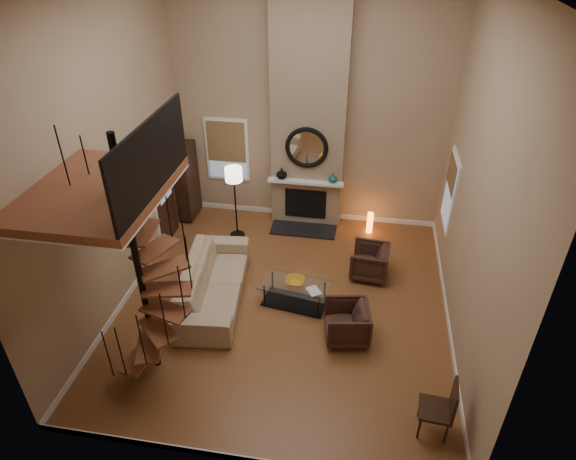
% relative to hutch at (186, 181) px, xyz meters
% --- Properties ---
extents(ground, '(6.00, 6.50, 0.01)m').
position_rel_hutch_xyz_m(ground, '(2.81, -2.78, -0.95)').
color(ground, '#975D30').
rests_on(ground, ground).
extents(back_wall, '(6.00, 0.02, 5.50)m').
position_rel_hutch_xyz_m(back_wall, '(2.81, 0.47, 1.80)').
color(back_wall, tan).
rests_on(back_wall, ground).
extents(front_wall, '(6.00, 0.02, 5.50)m').
position_rel_hutch_xyz_m(front_wall, '(2.81, -6.03, 1.80)').
color(front_wall, tan).
rests_on(front_wall, ground).
extents(left_wall, '(0.02, 6.50, 5.50)m').
position_rel_hutch_xyz_m(left_wall, '(-0.19, -2.78, 1.80)').
color(left_wall, tan).
rests_on(left_wall, ground).
extents(right_wall, '(0.02, 6.50, 5.50)m').
position_rel_hutch_xyz_m(right_wall, '(5.81, -2.78, 1.80)').
color(right_wall, tan).
rests_on(right_wall, ground).
extents(baseboard_back, '(6.00, 0.02, 0.12)m').
position_rel_hutch_xyz_m(baseboard_back, '(2.81, 0.46, -0.89)').
color(baseboard_back, white).
rests_on(baseboard_back, ground).
extents(baseboard_front, '(6.00, 0.02, 0.12)m').
position_rel_hutch_xyz_m(baseboard_front, '(2.81, -6.02, -0.89)').
color(baseboard_front, white).
rests_on(baseboard_front, ground).
extents(baseboard_left, '(0.02, 6.50, 0.12)m').
position_rel_hutch_xyz_m(baseboard_left, '(-0.18, -2.78, -0.89)').
color(baseboard_left, white).
rests_on(baseboard_left, ground).
extents(baseboard_right, '(0.02, 6.50, 0.12)m').
position_rel_hutch_xyz_m(baseboard_right, '(5.80, -2.78, -0.89)').
color(baseboard_right, white).
rests_on(baseboard_right, ground).
extents(chimney_breast, '(1.60, 0.38, 5.50)m').
position_rel_hutch_xyz_m(chimney_breast, '(2.81, 0.28, 1.80)').
color(chimney_breast, '#90785E').
rests_on(chimney_breast, ground).
extents(hearth, '(1.50, 0.60, 0.04)m').
position_rel_hutch_xyz_m(hearth, '(2.81, -0.21, -0.93)').
color(hearth, black).
rests_on(hearth, ground).
extents(firebox, '(0.95, 0.02, 0.72)m').
position_rel_hutch_xyz_m(firebox, '(2.81, 0.08, -0.40)').
color(firebox, black).
rests_on(firebox, chimney_breast).
extents(mantel, '(1.70, 0.18, 0.06)m').
position_rel_hutch_xyz_m(mantel, '(2.81, 0.00, 0.20)').
color(mantel, white).
rests_on(mantel, chimney_breast).
extents(mirror_frame, '(0.94, 0.10, 0.94)m').
position_rel_hutch_xyz_m(mirror_frame, '(2.81, 0.06, 1.00)').
color(mirror_frame, black).
rests_on(mirror_frame, chimney_breast).
extents(mirror_disc, '(0.80, 0.01, 0.80)m').
position_rel_hutch_xyz_m(mirror_disc, '(2.81, 0.07, 1.00)').
color(mirror_disc, white).
rests_on(mirror_disc, chimney_breast).
extents(vase_left, '(0.24, 0.24, 0.25)m').
position_rel_hutch_xyz_m(vase_left, '(2.26, 0.04, 0.35)').
color(vase_left, black).
rests_on(vase_left, mantel).
extents(vase_right, '(0.20, 0.20, 0.21)m').
position_rel_hutch_xyz_m(vase_right, '(3.41, 0.04, 0.33)').
color(vase_right, '#174D50').
rests_on(vase_right, mantel).
extents(window_back, '(1.02, 0.06, 1.52)m').
position_rel_hutch_xyz_m(window_back, '(0.91, 0.44, 0.67)').
color(window_back, white).
rests_on(window_back, back_wall).
extents(window_right, '(0.06, 1.02, 1.52)m').
position_rel_hutch_xyz_m(window_right, '(5.79, -0.78, 0.68)').
color(window_right, white).
rests_on(window_right, right_wall).
extents(entry_door, '(0.10, 1.05, 2.16)m').
position_rel_hutch_xyz_m(entry_door, '(-0.14, -0.98, 0.10)').
color(entry_door, white).
rests_on(entry_door, ground).
extents(loft, '(1.70, 2.20, 1.09)m').
position_rel_hutch_xyz_m(loft, '(0.77, -4.58, 2.29)').
color(loft, brown).
rests_on(loft, left_wall).
extents(spiral_stair, '(1.47, 1.47, 4.06)m').
position_rel_hutch_xyz_m(spiral_stair, '(1.03, -4.57, 0.83)').
color(spiral_stair, black).
rests_on(spiral_stair, ground).
extents(hutch, '(0.37, 0.79, 1.76)m').
position_rel_hutch_xyz_m(hutch, '(0.00, 0.00, 0.00)').
color(hutch, black).
rests_on(hutch, ground).
extents(sofa, '(1.32, 2.76, 0.78)m').
position_rel_hutch_xyz_m(sofa, '(1.45, -2.83, -0.55)').
color(sofa, tan).
rests_on(sofa, ground).
extents(armchair_near, '(0.80, 0.78, 0.67)m').
position_rel_hutch_xyz_m(armchair_near, '(4.41, -1.67, -0.60)').
color(armchair_near, '#3D231C').
rests_on(armchair_near, ground).
extents(armchair_far, '(0.86, 0.84, 0.68)m').
position_rel_hutch_xyz_m(armchair_far, '(4.08, -3.47, -0.60)').
color(armchair_far, '#3D231C').
rests_on(armchair_far, ground).
extents(coffee_table, '(1.37, 0.84, 0.47)m').
position_rel_hutch_xyz_m(coffee_table, '(3.00, -2.75, -0.67)').
color(coffee_table, silver).
rests_on(coffee_table, ground).
extents(bowl, '(0.36, 0.36, 0.09)m').
position_rel_hutch_xyz_m(bowl, '(3.00, -2.70, -0.45)').
color(bowl, gold).
rests_on(bowl, coffee_table).
extents(book, '(0.32, 0.35, 0.03)m').
position_rel_hutch_xyz_m(book, '(3.35, -2.90, -0.49)').
color(book, gray).
rests_on(book, coffee_table).
extents(floor_lamp, '(0.37, 0.37, 1.70)m').
position_rel_hutch_xyz_m(floor_lamp, '(1.35, -0.65, 0.46)').
color(floor_lamp, black).
rests_on(floor_lamp, ground).
extents(accent_lamp, '(0.14, 0.14, 0.50)m').
position_rel_hutch_xyz_m(accent_lamp, '(4.32, -0.02, -0.70)').
color(accent_lamp, orange).
rests_on(accent_lamp, ground).
extents(side_chair, '(0.48, 0.48, 0.96)m').
position_rel_hutch_xyz_m(side_chair, '(5.42, -5.10, -0.42)').
color(side_chair, black).
rests_on(side_chair, ground).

